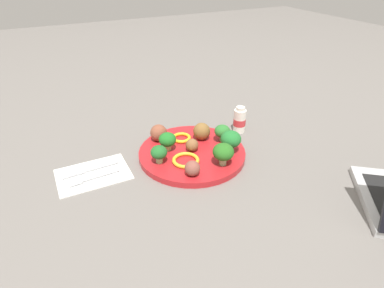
# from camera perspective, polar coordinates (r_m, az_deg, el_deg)

# --- Properties ---
(ground_plane) EXTENTS (4.00, 4.00, 0.00)m
(ground_plane) POSITION_cam_1_polar(r_m,az_deg,el_deg) (0.86, 0.00, -2.05)
(ground_plane) COLOR slate
(plate) EXTENTS (0.28, 0.28, 0.02)m
(plate) POSITION_cam_1_polar(r_m,az_deg,el_deg) (0.86, 0.00, -1.61)
(plate) COLOR red
(plate) RESTS_ON ground_plane
(broccoli_floret_front_left) EXTENTS (0.05, 0.05, 0.05)m
(broccoli_floret_front_left) POSITION_cam_1_polar(r_m,az_deg,el_deg) (0.84, -4.35, 0.72)
(broccoli_floret_front_left) COLOR #AABE76
(broccoli_floret_front_left) RESTS_ON plate
(broccoli_floret_back_right) EXTENTS (0.05, 0.05, 0.06)m
(broccoli_floret_back_right) POSITION_cam_1_polar(r_m,az_deg,el_deg) (0.78, 5.53, -1.46)
(broccoli_floret_back_right) COLOR #93BA7E
(broccoli_floret_back_right) RESTS_ON plate
(broccoli_floret_far_rim) EXTENTS (0.04, 0.04, 0.05)m
(broccoli_floret_far_rim) POSITION_cam_1_polar(r_m,az_deg,el_deg) (0.89, 5.36, 2.22)
(broccoli_floret_far_rim) COLOR #8FC86C
(broccoli_floret_far_rim) RESTS_ON plate
(broccoli_floret_near_rim) EXTENTS (0.04, 0.04, 0.05)m
(broccoli_floret_near_rim) POSITION_cam_1_polar(r_m,az_deg,el_deg) (0.79, -5.84, -1.53)
(broccoli_floret_near_rim) COLOR #96C480
(broccoli_floret_near_rim) RESTS_ON plate
(broccoli_floret_mid_left) EXTENTS (0.05, 0.05, 0.06)m
(broccoli_floret_mid_left) POSITION_cam_1_polar(r_m,az_deg,el_deg) (0.84, 6.83, 0.82)
(broccoli_floret_mid_left) COLOR #95B966
(broccoli_floret_mid_left) RESTS_ON plate
(meatball_back_left) EXTENTS (0.05, 0.05, 0.05)m
(meatball_back_left) POSITION_cam_1_polar(r_m,az_deg,el_deg) (0.90, 1.72, 2.26)
(meatball_back_left) COLOR brown
(meatball_back_left) RESTS_ON plate
(meatball_mid_right) EXTENTS (0.04, 0.04, 0.04)m
(meatball_mid_right) POSITION_cam_1_polar(r_m,az_deg,el_deg) (0.75, 0.07, -4.29)
(meatball_mid_right) COLOR brown
(meatball_mid_right) RESTS_ON plate
(meatball_center) EXTENTS (0.05, 0.05, 0.05)m
(meatball_center) POSITION_cam_1_polar(r_m,az_deg,el_deg) (0.89, -5.89, 1.98)
(meatball_center) COLOR brown
(meatball_center) RESTS_ON plate
(meatball_front_right) EXTENTS (0.03, 0.03, 0.03)m
(meatball_front_right) POSITION_cam_1_polar(r_m,az_deg,el_deg) (0.85, -0.36, -0.08)
(meatball_front_right) COLOR brown
(meatball_front_right) RESTS_ON plate
(pepper_ring_far_rim) EXTENTS (0.07, 0.07, 0.01)m
(pepper_ring_far_rim) POSITION_cam_1_polar(r_m,az_deg,el_deg) (0.90, -1.88, 1.10)
(pepper_ring_far_rim) COLOR yellow
(pepper_ring_far_rim) RESTS_ON plate
(pepper_ring_front_right) EXTENTS (0.09, 0.09, 0.01)m
(pepper_ring_front_right) POSITION_cam_1_polar(r_m,az_deg,el_deg) (0.81, -1.11, -2.86)
(pepper_ring_front_right) COLOR gold
(pepper_ring_front_right) RESTS_ON plate
(napkin) EXTENTS (0.17, 0.12, 0.01)m
(napkin) POSITION_cam_1_polar(r_m,az_deg,el_deg) (0.83, -16.99, -5.04)
(napkin) COLOR white
(napkin) RESTS_ON ground_plane
(fork) EXTENTS (0.12, 0.02, 0.01)m
(fork) POSITION_cam_1_polar(r_m,az_deg,el_deg) (0.81, -17.31, -5.58)
(fork) COLOR silver
(fork) RESTS_ON napkin
(knife) EXTENTS (0.15, 0.02, 0.01)m
(knife) POSITION_cam_1_polar(r_m,az_deg,el_deg) (0.84, -17.75, -4.23)
(knife) COLOR silver
(knife) RESTS_ON napkin
(yogurt_bottle) EXTENTS (0.04, 0.04, 0.08)m
(yogurt_bottle) POSITION_cam_1_polar(r_m,az_deg,el_deg) (0.97, 8.37, 4.13)
(yogurt_bottle) COLOR white
(yogurt_bottle) RESTS_ON ground_plane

